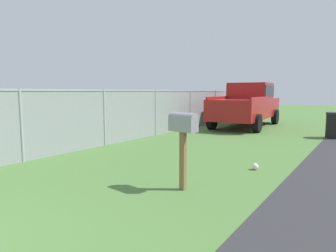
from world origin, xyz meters
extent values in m
cube|color=brown|center=(4.14, -1.08, 0.50)|extent=(0.09, 0.09, 1.00)
cube|color=gray|center=(4.14, -1.08, 1.11)|extent=(0.27, 0.52, 0.22)
cylinder|color=gray|center=(4.14, -1.08, 1.22)|extent=(0.27, 0.52, 0.20)
cube|color=red|center=(4.25, -1.08, 1.18)|extent=(0.02, 0.04, 0.18)
cube|color=maroon|center=(13.74, 1.22, 0.88)|extent=(5.66, 2.31, 0.90)
cube|color=maroon|center=(14.40, 1.26, 1.71)|extent=(2.00, 1.93, 0.76)
cube|color=black|center=(14.40, 1.26, 1.71)|extent=(1.94, 1.97, 0.53)
cube|color=maroon|center=(12.46, 2.05, 1.39)|extent=(2.89, 0.25, 0.12)
cube|color=maroon|center=(12.57, 0.23, 1.39)|extent=(2.89, 0.25, 0.12)
cylinder|color=black|center=(15.51, 2.32, 0.38)|extent=(0.77, 0.31, 0.76)
cylinder|color=black|center=(15.63, 0.34, 0.38)|extent=(0.77, 0.31, 0.76)
cylinder|color=black|center=(11.85, 2.09, 0.38)|extent=(0.77, 0.31, 0.76)
cylinder|color=black|center=(11.97, 0.12, 0.38)|extent=(0.77, 0.31, 0.76)
cylinder|color=black|center=(12.03, -2.68, 0.42)|extent=(0.63, 0.63, 0.85)
cylinder|color=black|center=(12.03, -2.68, 0.89)|extent=(0.66, 0.66, 0.08)
cylinder|color=#9EA3A8|center=(3.72, 3.12, 0.87)|extent=(0.07, 0.07, 1.73)
cylinder|color=#9EA3A8|center=(6.37, 3.12, 0.87)|extent=(0.07, 0.07, 1.73)
cylinder|color=#9EA3A8|center=(9.02, 3.12, 0.87)|extent=(0.07, 0.07, 1.73)
cylinder|color=#9EA3A8|center=(11.67, 3.12, 0.87)|extent=(0.07, 0.07, 1.73)
cylinder|color=#9EA3A8|center=(14.32, 3.12, 0.87)|extent=(0.07, 0.07, 1.73)
cylinder|color=#9EA3A8|center=(16.97, 3.12, 0.87)|extent=(0.07, 0.07, 1.73)
cube|color=#9EA3A8|center=(9.02, 3.12, 1.70)|extent=(15.89, 0.04, 0.04)
cube|color=gray|center=(9.02, 3.12, 0.87)|extent=(15.89, 0.01, 1.73)
sphere|color=silver|center=(6.12, -1.69, 0.07)|extent=(0.14, 0.14, 0.14)
camera|label=1|loc=(-0.06, -3.62, 1.67)|focal=31.65mm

